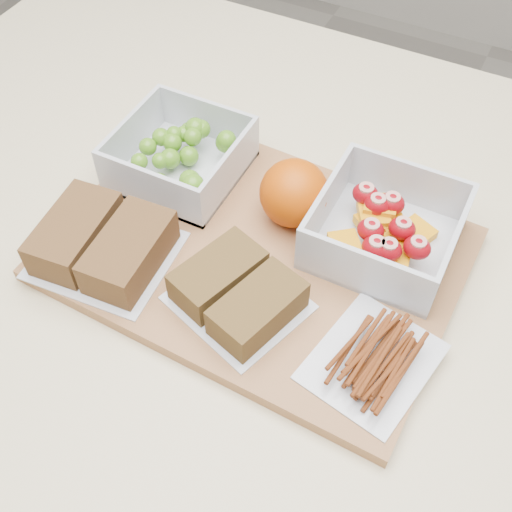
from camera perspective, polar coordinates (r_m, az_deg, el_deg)
The scene contains 8 objects.
counter at distance 1.09m, azimuth 1.16°, elevation -15.55°, with size 1.20×0.90×0.90m, color beige.
cutting_board at distance 0.69m, azimuth 0.10°, elevation 0.18°, with size 0.42×0.30×0.02m, color #A57044.
grape_container at distance 0.76m, azimuth -6.55°, elevation 8.82°, with size 0.14×0.14×0.06m.
fruit_container at distance 0.69m, azimuth 11.37°, elevation 2.23°, with size 0.14×0.14×0.06m.
orange at distance 0.69m, azimuth 3.39°, elevation 5.60°, with size 0.08×0.08×0.08m, color #C84B04.
sandwich_bag_left at distance 0.69m, azimuth -13.49°, elevation 1.12°, with size 0.15×0.13×0.04m.
sandwich_bag_center at distance 0.63m, azimuth -1.63°, elevation -3.26°, with size 0.15×0.14×0.04m.
pretzel_bag at distance 0.61m, azimuth 10.45°, elevation -8.65°, with size 0.12×0.14×0.03m.
Camera 1 is at (0.17, -0.39, 1.45)m, focal length 45.00 mm.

